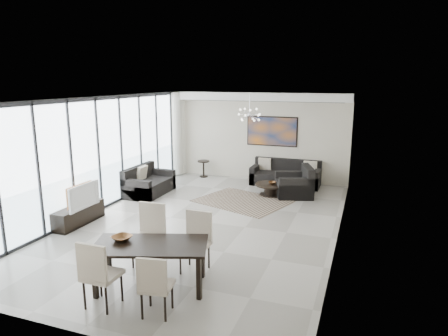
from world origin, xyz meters
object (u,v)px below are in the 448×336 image
at_px(coffee_table, 271,189).
at_px(television, 81,196).
at_px(dining_table, 151,249).
at_px(tv_console, 79,215).
at_px(sofa_main, 286,177).

relative_size(coffee_table, television, 0.96).
bearing_deg(dining_table, tv_console, 147.13).
bearing_deg(dining_table, coffee_table, 84.14).
relative_size(coffee_table, sofa_main, 0.43).
height_order(sofa_main, television, television).
bearing_deg(coffee_table, television, -131.65).
relative_size(sofa_main, tv_console, 1.54).
distance_m(tv_console, dining_table, 3.69).
height_order(tv_console, television, television).
bearing_deg(television, dining_table, -122.77).
height_order(television, dining_table, television).
distance_m(sofa_main, tv_console, 6.45).
xyz_separation_m(sofa_main, tv_console, (-3.84, -5.18, -0.05)).
relative_size(sofa_main, dining_table, 1.09).
distance_m(coffee_table, television, 5.32).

